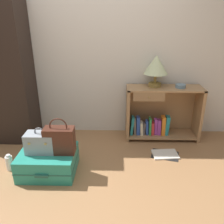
{
  "coord_description": "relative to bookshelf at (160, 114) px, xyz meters",
  "views": [
    {
      "loc": [
        0.34,
        -1.82,
        1.67
      ],
      "look_at": [
        0.28,
        0.87,
        0.55
      ],
      "focal_mm": 37.42,
      "sensor_mm": 36.0,
      "label": 1
    }
  ],
  "objects": [
    {
      "name": "ground_plane",
      "position": [
        -0.95,
        -1.26,
        -0.36
      ],
      "size": [
        9.0,
        9.0,
        0.0
      ],
      "primitive_type": "plane",
      "color": "#9E7047"
    },
    {
      "name": "back_wall",
      "position": [
        -0.95,
        0.24,
        0.94
      ],
      "size": [
        6.4,
        0.1,
        2.6
      ],
      "primitive_type": "cube",
      "color": "silver",
      "rests_on": "ground_plane"
    },
    {
      "name": "bookshelf",
      "position": [
        0.0,
        0.0,
        0.0
      ],
      "size": [
        1.04,
        0.36,
        0.76
      ],
      "color": "#A37A51",
      "rests_on": "ground_plane"
    },
    {
      "name": "table_lamp",
      "position": [
        -0.1,
        0.02,
        0.69
      ],
      "size": [
        0.32,
        0.32,
        0.43
      ],
      "color": "olive",
      "rests_on": "bookshelf"
    },
    {
      "name": "bowl",
      "position": [
        0.24,
        -0.03,
        0.43
      ],
      "size": [
        0.14,
        0.14,
        0.05
      ],
      "primitive_type": "cylinder",
      "color": "slate",
      "rests_on": "bookshelf"
    },
    {
      "name": "suitcase_large",
      "position": [
        -1.39,
        -0.87,
        -0.23
      ],
      "size": [
        0.62,
        0.53,
        0.26
      ],
      "color": "teal",
      "rests_on": "ground_plane"
    },
    {
      "name": "train_case",
      "position": [
        -1.45,
        -0.86,
        0.02
      ],
      "size": [
        0.32,
        0.2,
        0.3
      ],
      "color": "#8E99A3",
      "rests_on": "suitcase_large"
    },
    {
      "name": "handbag",
      "position": [
        -1.23,
        -0.87,
        0.05
      ],
      "size": [
        0.33,
        0.16,
        0.41
      ],
      "color": "#472319",
      "rests_on": "suitcase_large"
    },
    {
      "name": "bottle",
      "position": [
        -1.85,
        -0.85,
        -0.27
      ],
      "size": [
        0.08,
        0.08,
        0.2
      ],
      "color": "white",
      "rests_on": "ground_plane"
    },
    {
      "name": "open_book_on_floor",
      "position": [
        0.01,
        -0.5,
        -0.35
      ],
      "size": [
        0.39,
        0.32,
        0.02
      ],
      "color": "white",
      "rests_on": "ground_plane"
    }
  ]
}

